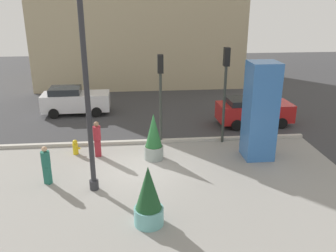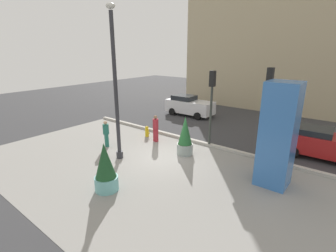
% 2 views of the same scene
% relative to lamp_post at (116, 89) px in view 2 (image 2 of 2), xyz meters
% --- Properties ---
extents(ground_plane, '(60.00, 60.00, 0.00)m').
position_rel_lamp_post_xyz_m(ground_plane, '(1.73, 5.51, -3.82)').
color(ground_plane, '#38383A').
extents(plaza_pavement, '(18.00, 10.00, 0.02)m').
position_rel_lamp_post_xyz_m(plaza_pavement, '(1.73, -0.49, -3.82)').
color(plaza_pavement, gray).
rests_on(plaza_pavement, ground_plane).
extents(curb_strip, '(18.00, 0.24, 0.16)m').
position_rel_lamp_post_xyz_m(curb_strip, '(1.73, 4.63, -3.74)').
color(curb_strip, '#B7B2A8').
rests_on(curb_strip, ground_plane).
extents(lamp_post, '(0.44, 0.44, 7.82)m').
position_rel_lamp_post_xyz_m(lamp_post, '(0.00, 0.00, 0.00)').
color(lamp_post, '#2D2D33').
rests_on(lamp_post, ground_plane).
extents(art_pillar_blue, '(1.32, 1.32, 4.55)m').
position_rel_lamp_post_xyz_m(art_pillar_blue, '(7.42, 2.39, -1.55)').
color(art_pillar_blue, '#3870BC').
rests_on(art_pillar_blue, ground_plane).
extents(potted_plant_curbside, '(0.90, 0.90, 2.23)m').
position_rel_lamp_post_xyz_m(potted_plant_curbside, '(2.53, 2.64, -2.78)').
color(potted_plant_curbside, gray).
rests_on(potted_plant_curbside, ground_plane).
extents(potted_plant_by_pillar, '(1.00, 1.00, 2.14)m').
position_rel_lamp_post_xyz_m(potted_plant_by_pillar, '(2.05, -2.52, -2.82)').
color(potted_plant_by_pillar, '#6BB2B2').
rests_on(potted_plant_by_pillar, ground_plane).
extents(fire_hydrant, '(0.36, 0.26, 0.75)m').
position_rel_lamp_post_xyz_m(fire_hydrant, '(-1.21, 3.53, -3.45)').
color(fire_hydrant, gold).
rests_on(fire_hydrant, ground_plane).
extents(traffic_light_corner, '(0.28, 0.42, 4.92)m').
position_rel_lamp_post_xyz_m(traffic_light_corner, '(6.24, 4.39, -0.51)').
color(traffic_light_corner, '#333833').
rests_on(traffic_light_corner, ground_plane).
extents(traffic_light_far_side, '(0.28, 0.42, 4.59)m').
position_rel_lamp_post_xyz_m(traffic_light_far_side, '(3.02, 4.61, -0.71)').
color(traffic_light_far_side, '#333833').
rests_on(traffic_light_far_side, ground_plane).
extents(car_passing_lane, '(4.40, 2.14, 1.63)m').
position_rel_lamp_post_xyz_m(car_passing_lane, '(8.72, 6.93, -2.98)').
color(car_passing_lane, red).
rests_on(car_passing_lane, ground_plane).
extents(car_curb_east, '(4.31, 2.06, 1.77)m').
position_rel_lamp_post_xyz_m(car_curb_east, '(-2.14, 10.15, -2.93)').
color(car_curb_east, silver).
rests_on(car_curb_east, ground_plane).
extents(pedestrian_by_curb, '(0.37, 0.37, 1.77)m').
position_rel_lamp_post_xyz_m(pedestrian_by_curb, '(-0.11, 3.16, -2.83)').
color(pedestrian_by_curb, maroon).
rests_on(pedestrian_by_curb, ground_plane).
extents(pedestrian_crossing, '(0.48, 0.48, 1.65)m').
position_rel_lamp_post_xyz_m(pedestrian_crossing, '(-1.92, 0.65, -2.90)').
color(pedestrian_crossing, '#236656').
rests_on(pedestrian_crossing, ground_plane).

